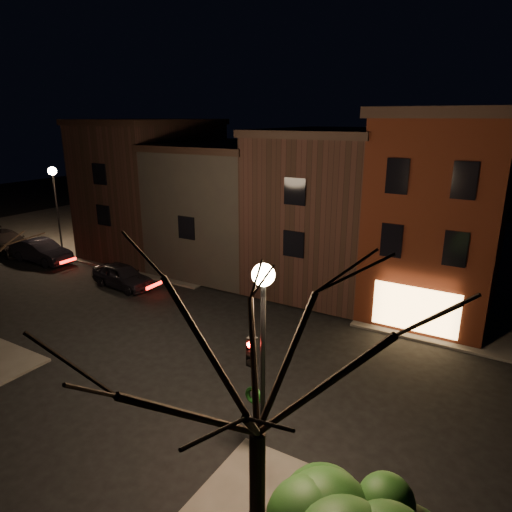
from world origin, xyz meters
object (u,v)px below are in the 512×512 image
at_px(bare_tree_right, 257,329).
at_px(parked_car_a, 123,276).
at_px(traffic_signal, 253,378).
at_px(parked_car_c, 6,242).
at_px(street_lamp_far, 54,186).
at_px(street_lamp_near, 263,315).
at_px(parked_car_b, 41,251).

xyz_separation_m(bare_tree_right, parked_car_a, (-16.57, 11.60, -5.40)).
height_order(traffic_signal, bare_tree_right, bare_tree_right).
relative_size(parked_car_a, parked_car_c, 0.75).
xyz_separation_m(street_lamp_far, traffic_signal, (24.60, -11.71, -2.37)).
relative_size(street_lamp_far, parked_car_c, 1.12).
xyz_separation_m(street_lamp_near, parked_car_c, (-28.77, 9.91, -4.34)).
relative_size(bare_tree_right, parked_car_c, 1.46).
distance_m(bare_tree_right, parked_car_b, 28.66).
height_order(street_lamp_far, parked_car_b, street_lamp_far).
bearing_deg(parked_car_c, parked_car_a, -88.75).
distance_m(street_lamp_near, parked_car_c, 30.74).
distance_m(traffic_signal, parked_car_a, 17.14).
xyz_separation_m(parked_car_b, parked_car_c, (-4.68, 0.22, 0.01)).
distance_m(traffic_signal, bare_tree_right, 4.87).
height_order(street_lamp_near, bare_tree_right, bare_tree_right).
bearing_deg(street_lamp_near, street_lamp_far, 154.17).
distance_m(street_lamp_near, traffic_signal, 2.49).
height_order(street_lamp_near, parked_car_b, street_lamp_near).
distance_m(traffic_signal, parked_car_b, 25.31).
bearing_deg(traffic_signal, street_lamp_near, -39.37).
bearing_deg(street_lamp_near, parked_car_b, 158.10).
distance_m(street_lamp_far, parked_car_c, 6.07).
height_order(traffic_signal, parked_car_c, traffic_signal).
height_order(street_lamp_near, street_lamp_far, same).
bearing_deg(bare_tree_right, parked_car_b, 154.37).
bearing_deg(street_lamp_near, traffic_signal, 140.63).
bearing_deg(parked_car_c, traffic_signal, -103.82).
bearing_deg(parked_car_a, street_lamp_near, -115.69).
distance_m(street_lamp_far, bare_tree_right, 30.32).
relative_size(traffic_signal, parked_car_c, 0.70).
relative_size(street_lamp_near, parked_car_a, 1.49).
bearing_deg(parked_car_a, bare_tree_right, -119.89).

